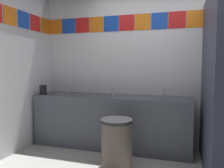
# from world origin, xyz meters

# --- Properties ---
(wall_back) EXTENTS (4.26, 0.09, 2.80)m
(wall_back) POSITION_xyz_m (0.00, 1.46, 1.40)
(wall_back) COLOR silver
(wall_back) RESTS_ON ground_plane
(vanity_counter) EXTENTS (2.47, 0.59, 0.82)m
(vanity_counter) POSITION_xyz_m (-0.85, 1.12, 0.42)
(vanity_counter) COLOR #4C515B
(vanity_counter) RESTS_ON ground_plane
(faucet_left) EXTENTS (0.04, 0.10, 0.14)m
(faucet_left) POSITION_xyz_m (-1.67, 1.21, 0.88)
(faucet_left) COLOR silver
(faucet_left) RESTS_ON vanity_counter
(faucet_center) EXTENTS (0.04, 0.10, 0.14)m
(faucet_center) POSITION_xyz_m (-0.85, 1.21, 0.88)
(faucet_center) COLOR silver
(faucet_center) RESTS_ON vanity_counter
(faucet_right) EXTENTS (0.04, 0.10, 0.14)m
(faucet_right) POSITION_xyz_m (-0.02, 1.21, 0.88)
(faucet_right) COLOR silver
(faucet_right) RESTS_ON vanity_counter
(soap_dispenser) EXTENTS (0.09, 0.09, 0.16)m
(soap_dispenser) POSITION_xyz_m (-1.98, 0.95, 0.90)
(soap_dispenser) COLOR black
(soap_dispenser) RESTS_ON vanity_counter
(trash_bin) EXTENTS (0.40, 0.40, 0.63)m
(trash_bin) POSITION_xyz_m (-0.55, 0.42, 0.32)
(trash_bin) COLOR brown
(trash_bin) RESTS_ON ground_plane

